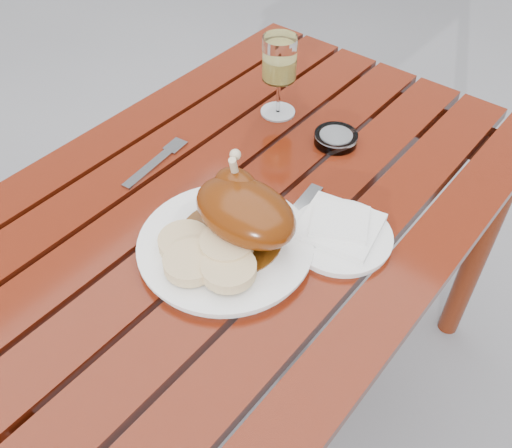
% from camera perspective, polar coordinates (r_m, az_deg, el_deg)
% --- Properties ---
extents(ground, '(60.00, 60.00, 0.00)m').
position_cam_1_polar(ground, '(1.71, -0.64, -15.90)').
color(ground, slate).
rests_on(ground, ground).
extents(table, '(0.80, 1.20, 0.75)m').
position_cam_1_polar(table, '(1.39, -0.77, -8.41)').
color(table, maroon).
rests_on(table, ground).
extents(dinner_plate, '(0.40, 0.40, 0.02)m').
position_cam_1_polar(dinner_plate, '(1.00, -3.07, -2.20)').
color(dinner_plate, white).
rests_on(dinner_plate, table).
extents(roast_duck, '(0.20, 0.18, 0.14)m').
position_cam_1_polar(roast_duck, '(0.97, -1.28, 1.47)').
color(roast_duck, '#542A09').
rests_on(roast_duck, dinner_plate).
extents(bread_dumplings, '(0.19, 0.15, 0.03)m').
position_cam_1_polar(bread_dumplings, '(0.95, -4.88, -3.03)').
color(bread_dumplings, '#E4C18B').
rests_on(bread_dumplings, dinner_plate).
extents(wine_glass, '(0.08, 0.08, 0.18)m').
position_cam_1_polar(wine_glass, '(1.28, 2.31, 14.49)').
color(wine_glass, '#C9BD5B').
rests_on(wine_glass, table).
extents(side_plate, '(0.19, 0.19, 0.01)m').
position_cam_1_polar(side_plate, '(1.03, 8.43, -1.28)').
color(side_plate, white).
rests_on(side_plate, table).
extents(napkin, '(0.16, 0.15, 0.01)m').
position_cam_1_polar(napkin, '(1.03, 8.34, -0.20)').
color(napkin, white).
rests_on(napkin, side_plate).
extents(ashtray, '(0.11, 0.11, 0.02)m').
position_cam_1_polar(ashtray, '(1.24, 7.98, 8.48)').
color(ashtray, '#B2B7BC').
rests_on(ashtray, table).
extents(fork, '(0.04, 0.17, 0.01)m').
position_cam_1_polar(fork, '(1.19, -10.30, 5.84)').
color(fork, gray).
rests_on(fork, table).
extents(knife, '(0.04, 0.19, 0.01)m').
position_cam_1_polar(knife, '(1.04, 2.89, -0.10)').
color(knife, gray).
rests_on(knife, table).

